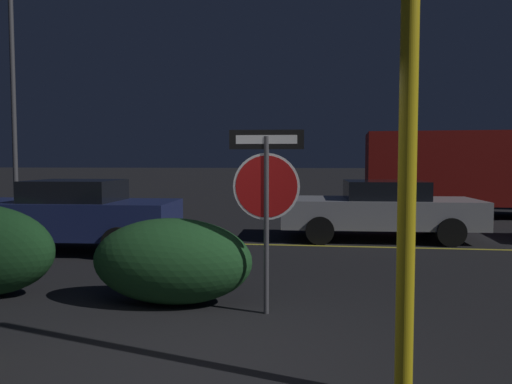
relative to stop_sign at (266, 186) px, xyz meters
The scene contains 9 objects.
ground_plane 2.31m from the stop_sign, 107.37° to the right, with size 260.00×260.00×0.00m, color black.
road_center_stripe 4.99m from the stop_sign, 96.38° to the left, with size 41.24×0.12×0.01m, color gold.
stop_sign is the anchor object (origin of this frame).
yellow_pole_right 2.35m from the stop_sign, 58.28° to the right, with size 0.13×0.13×3.42m, color yellow.
hedge_bush_2 1.55m from the stop_sign, 167.84° to the left, with size 2.00×1.07×1.06m, color #1E4C23.
passing_car_2 5.57m from the stop_sign, 140.44° to the left, with size 4.29×2.00×1.40m.
passing_car_3 6.24m from the stop_sign, 71.84° to the left, with size 4.49×2.13×1.32m.
delivery_truck 12.45m from the stop_sign, 62.62° to the left, with size 7.07×2.79×2.69m.
street_lamp 14.61m from the stop_sign, 133.77° to the left, with size 0.40×0.40×8.37m.
Camera 1 is at (1.16, -3.95, 1.76)m, focal length 35.00 mm.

